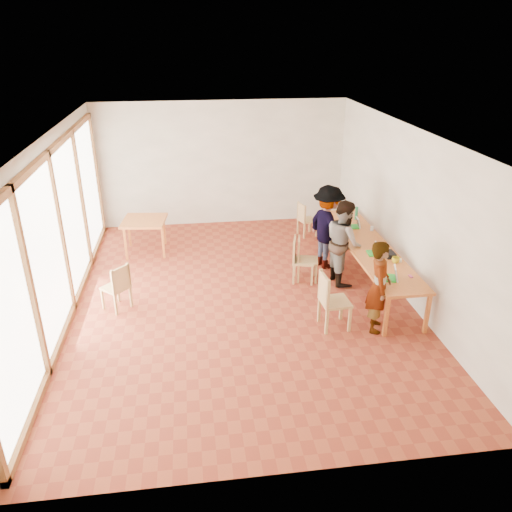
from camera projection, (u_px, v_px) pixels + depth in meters
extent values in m
plane|color=brown|center=(240.00, 298.00, 9.13)|extent=(8.00, 8.00, 0.00)
cube|color=silver|center=(222.00, 164.00, 12.11)|extent=(6.00, 0.10, 3.00)
cube|color=silver|center=(282.00, 363.00, 4.90)|extent=(6.00, 0.10, 3.00)
cube|color=silver|center=(407.00, 213.00, 8.87)|extent=(0.10, 8.00, 3.00)
cube|color=white|center=(59.00, 230.00, 8.14)|extent=(0.10, 8.00, 3.00)
cube|color=white|center=(238.00, 131.00, 7.87)|extent=(6.00, 8.00, 0.04)
cube|color=orange|center=(368.00, 246.00, 9.50)|extent=(0.80, 4.00, 0.05)
cube|color=orange|center=(386.00, 317.00, 7.87)|extent=(0.06, 0.06, 0.70)
cube|color=orange|center=(323.00, 228.00, 11.37)|extent=(0.06, 0.06, 0.70)
cube|color=orange|center=(427.00, 314.00, 7.95)|extent=(0.06, 0.06, 0.70)
cube|color=orange|center=(352.00, 227.00, 11.45)|extent=(0.06, 0.06, 0.70)
cube|color=orange|center=(144.00, 221.00, 10.73)|extent=(0.90, 0.90, 0.05)
cube|color=orange|center=(126.00, 245.00, 10.49)|extent=(0.05, 0.05, 0.70)
cube|color=orange|center=(129.00, 231.00, 11.19)|extent=(0.05, 0.05, 0.70)
cube|color=orange|center=(163.00, 243.00, 10.59)|extent=(0.05, 0.05, 0.70)
cube|color=orange|center=(164.00, 230.00, 11.29)|extent=(0.05, 0.05, 0.70)
cube|color=tan|center=(335.00, 302.00, 8.08)|extent=(0.48, 0.48, 0.04)
cube|color=tan|center=(324.00, 289.00, 7.93)|extent=(0.07, 0.45, 0.47)
cube|color=tan|center=(303.00, 261.00, 9.60)|extent=(0.50, 0.50, 0.04)
cube|color=tan|center=(294.00, 250.00, 9.52)|extent=(0.14, 0.40, 0.43)
cube|color=tan|center=(308.00, 260.00, 9.66)|extent=(0.47, 0.47, 0.04)
cube|color=tan|center=(299.00, 249.00, 9.58)|extent=(0.12, 0.39, 0.41)
cube|color=tan|center=(307.00, 220.00, 11.76)|extent=(0.47, 0.47, 0.04)
cube|color=tan|center=(301.00, 212.00, 11.60)|extent=(0.14, 0.37, 0.40)
cube|color=tan|center=(115.00, 287.00, 8.65)|extent=(0.56, 0.56, 0.04)
cube|color=tan|center=(121.00, 279.00, 8.46)|extent=(0.30, 0.31, 0.41)
imported|color=gray|center=(379.00, 287.00, 7.90)|extent=(0.52, 0.65, 1.54)
imported|color=gray|center=(343.00, 242.00, 9.44)|extent=(0.68, 0.84, 1.63)
imported|color=gray|center=(328.00, 227.00, 10.03)|extent=(0.96, 1.26, 1.72)
cube|color=green|center=(389.00, 278.00, 8.19)|extent=(0.26, 0.32, 0.03)
cube|color=white|center=(396.00, 273.00, 8.13)|extent=(0.15, 0.26, 0.22)
cube|color=green|center=(373.00, 253.00, 9.09)|extent=(0.20, 0.27, 0.03)
cube|color=white|center=(378.00, 249.00, 9.06)|extent=(0.09, 0.24, 0.21)
cube|color=green|center=(354.00, 227.00, 10.32)|extent=(0.20, 0.26, 0.03)
cube|color=white|center=(358.00, 222.00, 10.28)|extent=(0.09, 0.23, 0.21)
imported|color=gold|center=(396.00, 260.00, 8.72)|extent=(0.14, 0.14, 0.11)
cylinder|color=#237D4B|center=(356.00, 213.00, 10.69)|extent=(0.07, 0.07, 0.28)
cylinder|color=silver|center=(372.00, 229.00, 10.13)|extent=(0.07, 0.07, 0.09)
cylinder|color=white|center=(399.00, 260.00, 8.78)|extent=(0.08, 0.08, 0.06)
cube|color=#BA346A|center=(411.00, 276.00, 8.26)|extent=(0.05, 0.10, 0.01)
cube|color=black|center=(390.00, 254.00, 8.98)|extent=(0.16, 0.26, 0.09)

